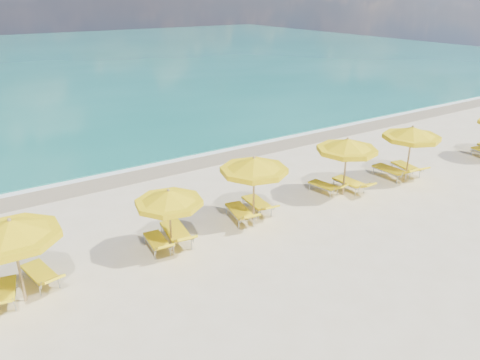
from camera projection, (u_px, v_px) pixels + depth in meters
ground_plane at (263, 224)px, 16.65m from camera, size 120.00×120.00×0.00m
ocean at (16, 63)px, 53.69m from camera, size 120.00×80.00×0.30m
wet_sand_band at (172, 165)px, 22.36m from camera, size 120.00×2.60×0.01m
foam_line at (165, 160)px, 22.98m from camera, size 120.00×1.20×0.03m
whitecap_near at (3, 137)px, 26.69m from camera, size 14.00×0.36×0.05m
whitecap_far at (171, 90)px, 39.28m from camera, size 18.00×0.30×0.05m
umbrella_2 at (11, 231)px, 11.75m from camera, size 3.24×3.24×2.48m
umbrella_3 at (169, 199)px, 14.26m from camera, size 2.48×2.48×2.16m
umbrella_4 at (254, 166)px, 16.21m from camera, size 2.70×2.70×2.44m
umbrella_5 at (347, 146)px, 18.29m from camera, size 2.71×2.71×2.44m
umbrella_6 at (412, 134)px, 19.81m from camera, size 2.53×2.53×2.46m
lounger_2_left at (5, 296)px, 12.42m from camera, size 0.89×1.78×0.69m
lounger_2_right at (41, 277)px, 13.19m from camera, size 0.92×1.89×0.72m
lounger_3_left at (157, 245)px, 14.90m from camera, size 0.73×1.73×0.70m
lounger_3_right at (177, 236)px, 15.33m from camera, size 0.97×2.12×0.84m
lounger_4_left at (240, 215)px, 16.80m from camera, size 0.99×1.99×0.78m
lounger_4_right at (257, 207)px, 17.49m from camera, size 0.79×1.92×0.72m
lounger_5_left at (324, 188)px, 19.18m from camera, size 0.80×1.71×0.64m
lounger_5_right at (350, 186)px, 19.40m from camera, size 0.68×1.90×0.68m
lounger_6_left at (390, 173)px, 20.65m from camera, size 0.71×2.01×0.80m
lounger_6_right at (406, 170)px, 21.09m from camera, size 0.97×1.95×0.73m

